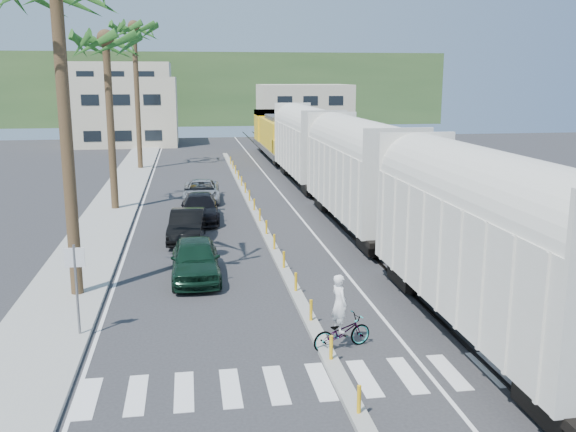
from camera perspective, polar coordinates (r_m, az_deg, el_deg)
The scene contains 16 objects.
ground at distance 19.51m, azimuth 3.18°, elevation -11.76°, with size 140.00×140.00×0.00m, color #28282B.
sidewalk at distance 43.40m, azimuth -14.94°, elevation 1.38°, with size 3.00×90.00×0.15m, color gray.
rails at distance 46.94m, azimuth 2.06°, elevation 2.52°, with size 1.56×100.00×0.06m.
median at distance 38.39m, azimuth -3.01°, elevation 0.41°, with size 0.45×60.00×0.85m.
crosswalk at distance 17.75m, azimuth 4.56°, elevation -14.32°, with size 14.00×2.20×0.01m, color silver.
lane_markings at distance 43.19m, azimuth -6.54°, elevation 1.57°, with size 9.42×90.00×0.01m.
freight_train at distance 39.52m, azimuth 4.08°, elevation 4.89°, with size 3.00×60.94×5.85m.
palm_trees at distance 40.46m, azimuth -15.56°, elevation 15.87°, with size 3.50×37.20×13.75m.
street_sign at distance 20.62m, azimuth -18.34°, elevation -5.21°, with size 0.60×0.08×3.00m.
buildings at distance 89.19m, azimuth -10.69°, elevation 9.71°, with size 38.00×27.00×10.00m.
hillside at distance 117.50m, azimuth -7.15°, elevation 11.18°, with size 80.00×20.00×12.00m, color #385628.
car_lead at distance 25.95m, azimuth -8.23°, elevation -3.81°, with size 1.95×4.79×1.63m, color black.
car_second at distance 32.12m, azimuth -8.95°, elevation -0.83°, with size 2.01×4.72×1.51m, color black.
car_third at distance 36.39m, azimuth -7.84°, elevation 0.73°, with size 2.15×5.18×1.50m, color black.
car_rear at distance 42.14m, azimuth -7.70°, elevation 2.23°, with size 2.46×5.08×1.39m, color #A6A8AB.
cyclist at distance 19.36m, azimuth 4.76°, elevation -9.67°, with size 1.77×2.30×2.30m.
Camera 1 is at (-3.79, -17.43, 7.92)m, focal length 40.00 mm.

